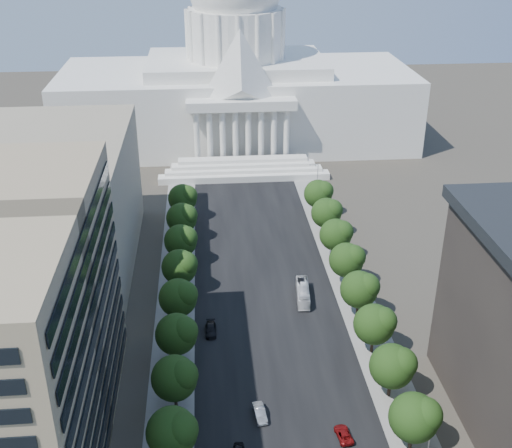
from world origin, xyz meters
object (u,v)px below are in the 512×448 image
object	(u,v)px
car_silver	(260,413)
car_red	(344,434)
car_dark_b	(211,330)
city_bus	(303,293)

from	to	relation	value
car_silver	car_red	distance (m)	13.89
car_silver	car_dark_b	world-z (taller)	car_silver
car_silver	car_red	world-z (taller)	car_silver
car_red	city_bus	distance (m)	40.07
car_red	city_bus	size ratio (longest dim) A/B	0.43
city_bus	car_silver	bearing A→B (deg)	-104.20
car_red	city_bus	world-z (taller)	city_bus
car_red	car_silver	bearing A→B (deg)	-31.41
car_dark_b	city_bus	distance (m)	22.39
city_bus	car_red	bearing A→B (deg)	-83.98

